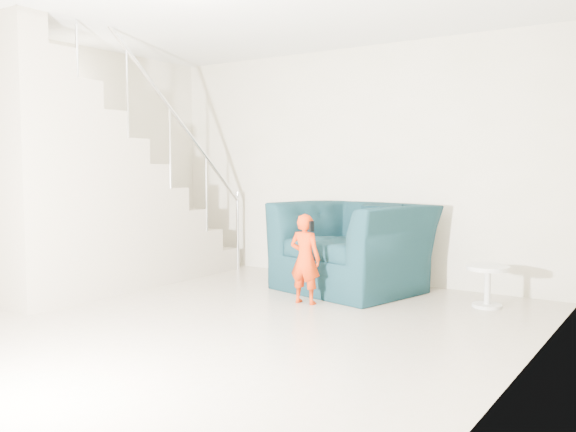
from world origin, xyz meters
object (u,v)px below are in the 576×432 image
object	(u,v)px
armchair	(353,247)
side_table	(488,279)
toddler	(305,259)
staircase	(87,202)

from	to	relation	value
armchair	side_table	bearing A→B (deg)	13.08
armchair	toddler	distance (m)	0.84
toddler	side_table	world-z (taller)	toddler
side_table	staircase	distance (m)	4.16
armchair	side_table	size ratio (longest dim) A/B	3.64
armchair	side_table	distance (m)	1.45
toddler	armchair	bearing A→B (deg)	-98.57
armchair	staircase	world-z (taller)	staircase
side_table	staircase	size ratio (longest dim) A/B	0.11
armchair	staircase	size ratio (longest dim) A/B	0.40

